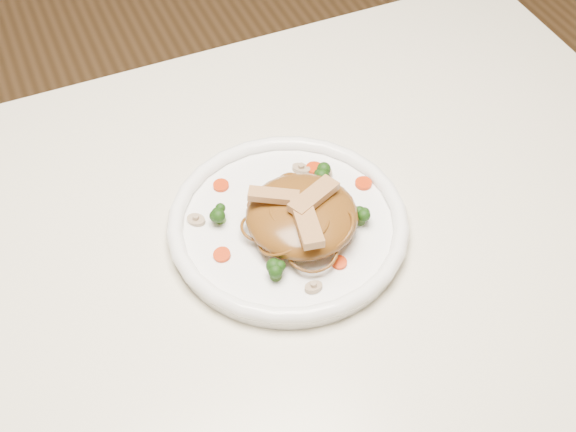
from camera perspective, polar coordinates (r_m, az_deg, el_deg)
name	(u,v)px	position (r m, az deg, el deg)	size (l,w,h in m)	color
table	(260,297)	(1.02, -2.11, -6.00)	(1.20, 0.80, 0.75)	beige
plate	(288,228)	(0.95, 0.00, -0.87)	(0.29, 0.29, 0.02)	white
noodle_mound	(302,215)	(0.92, 1.04, 0.04)	(0.14, 0.14, 0.04)	brown
chicken_a	(314,197)	(0.90, 1.92, 1.45)	(0.07, 0.02, 0.01)	tan
chicken_b	(274,196)	(0.90, -1.08, 1.53)	(0.06, 0.02, 0.01)	tan
chicken_c	(307,222)	(0.87, 1.41, -0.47)	(0.08, 0.02, 0.01)	tan
broccoli_0	(325,175)	(0.98, 2.75, 3.07)	(0.02, 0.02, 0.03)	#173C0C
broccoli_1	(220,213)	(0.94, -5.06, 0.19)	(0.02, 0.02, 0.03)	#173C0C
broccoli_2	(276,269)	(0.88, -0.92, -3.99)	(0.03, 0.03, 0.03)	#173C0C
broccoli_3	(360,214)	(0.94, 5.38, 0.13)	(0.02, 0.02, 0.03)	#173C0C
carrot_0	(315,168)	(1.00, 1.98, 3.56)	(0.02, 0.02, 0.01)	red
carrot_1	(222,255)	(0.91, -4.93, -2.89)	(0.02, 0.02, 0.01)	red
carrot_2	(363,183)	(0.99, 5.62, 2.43)	(0.02, 0.02, 0.01)	red
carrot_3	(221,185)	(0.98, -5.00, 2.27)	(0.02, 0.02, 0.01)	red
carrot_4	(339,263)	(0.90, 3.83, -3.48)	(0.02, 0.02, 0.01)	red
mushroom_0	(313,287)	(0.88, 1.90, -5.31)	(0.02, 0.02, 0.01)	tan
mushroom_1	(326,172)	(1.00, 2.86, 3.26)	(0.02, 0.02, 0.01)	tan
mushroom_2	(196,220)	(0.95, -6.83, -0.30)	(0.02, 0.02, 0.01)	tan
mushroom_3	(301,169)	(1.00, 0.98, 3.51)	(0.02, 0.02, 0.01)	tan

